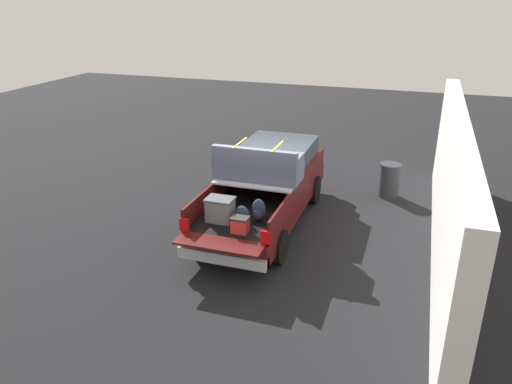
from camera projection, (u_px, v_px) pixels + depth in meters
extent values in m
plane|color=black|center=(264.00, 223.00, 12.57)|extent=(40.00, 40.00, 0.00)
cube|color=#470F0F|center=(264.00, 202.00, 12.34)|extent=(5.50, 1.92, 0.48)
cube|color=black|center=(248.00, 211.00, 11.19)|extent=(2.80, 1.80, 0.04)
cube|color=#470F0F|center=(210.00, 196.00, 11.38)|extent=(2.80, 0.06, 0.50)
cube|color=#470F0F|center=(287.00, 207.00, 10.82)|extent=(2.80, 0.06, 0.50)
cube|color=#470F0F|center=(266.00, 181.00, 12.30)|extent=(0.06, 1.80, 0.50)
cube|color=#470F0F|center=(219.00, 244.00, 9.72)|extent=(0.55, 1.80, 0.04)
cube|color=#B2B2B7|center=(258.00, 179.00, 11.68)|extent=(1.25, 1.92, 0.04)
cube|color=#470F0F|center=(279.00, 166.00, 13.34)|extent=(2.30, 1.92, 0.50)
cube|color=#2D3842|center=(278.00, 150.00, 13.07)|extent=(1.94, 1.76, 0.46)
cube|color=#470F0F|center=(292.00, 154.00, 14.54)|extent=(0.40, 1.82, 0.38)
cube|color=#B2B2B7|center=(223.00, 257.00, 10.00)|extent=(0.24, 1.92, 0.24)
cube|color=red|center=(184.00, 225.00, 10.14)|extent=(0.06, 0.20, 0.28)
cube|color=red|center=(265.00, 238.00, 9.62)|extent=(0.06, 0.20, 0.28)
cylinder|color=black|center=(253.00, 182.00, 14.22)|extent=(0.77, 0.30, 0.77)
cylinder|color=black|center=(313.00, 189.00, 13.69)|extent=(0.77, 0.30, 0.77)
cylinder|color=black|center=(203.00, 235.00, 11.15)|extent=(0.77, 0.30, 0.77)
cylinder|color=black|center=(277.00, 246.00, 10.62)|extent=(0.77, 0.30, 0.77)
cube|color=slate|center=(220.00, 211.00, 10.57)|extent=(0.40, 0.55, 0.48)
cube|color=#505359|center=(220.00, 199.00, 10.47)|extent=(0.44, 0.59, 0.05)
ellipsoid|color=#283351|center=(242.00, 215.00, 10.44)|extent=(0.20, 0.32, 0.41)
ellipsoid|color=#283351|center=(240.00, 220.00, 10.37)|extent=(0.09, 0.23, 0.18)
ellipsoid|color=#283351|center=(259.00, 210.00, 10.59)|extent=(0.20, 0.30, 0.49)
ellipsoid|color=#283351|center=(257.00, 215.00, 10.52)|extent=(0.09, 0.21, 0.22)
cube|color=red|center=(240.00, 226.00, 10.09)|extent=(0.26, 0.34, 0.30)
cube|color=#262628|center=(240.00, 218.00, 10.02)|extent=(0.28, 0.36, 0.04)
cube|color=#4C5166|center=(258.00, 170.00, 11.59)|extent=(0.80, 2.03, 0.42)
cube|color=#4C5166|center=(254.00, 157.00, 11.15)|extent=(0.16, 2.03, 0.40)
cube|color=#4C5166|center=(223.00, 152.00, 11.79)|extent=(0.56, 0.20, 0.22)
cube|color=#4C5166|center=(297.00, 160.00, 11.24)|extent=(0.56, 0.20, 0.22)
cube|color=yellow|center=(240.00, 143.00, 11.49)|extent=(0.90, 0.03, 0.02)
cube|color=yellow|center=(277.00, 146.00, 11.22)|extent=(0.90, 0.03, 0.02)
cube|color=white|center=(450.00, 190.00, 10.56)|extent=(10.56, 0.36, 3.09)
cylinder|color=#2D2D33|center=(389.00, 182.00, 14.08)|extent=(0.56, 0.56, 0.90)
cylinder|color=#2D2D33|center=(391.00, 165.00, 13.90)|extent=(0.60, 0.60, 0.08)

